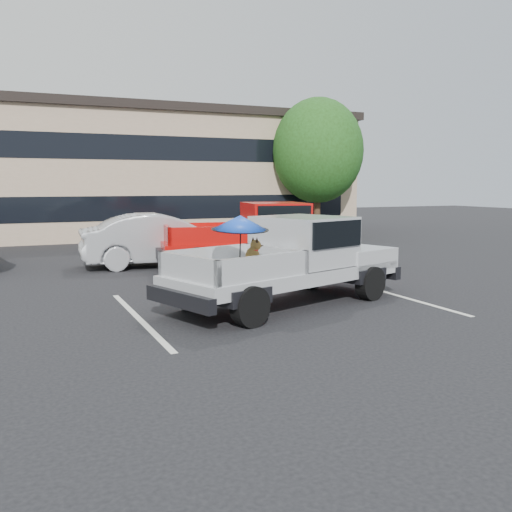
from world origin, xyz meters
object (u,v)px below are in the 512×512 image
at_px(tree_back, 207,153).
at_px(red_pickup, 269,232).
at_px(silver_sedan, 162,240).
at_px(tree_right, 318,151).
at_px(silver_pickup, 296,255).

bearing_deg(tree_back, red_pickup, -102.74).
bearing_deg(tree_back, silver_sedan, -113.98).
relative_size(tree_right, red_pickup, 1.06).
height_order(tree_right, tree_back, tree_back).
height_order(silver_pickup, red_pickup, silver_pickup).
height_order(red_pickup, silver_sedan, red_pickup).
relative_size(tree_back, silver_sedan, 1.41).
bearing_deg(tree_back, tree_right, -69.44).
bearing_deg(tree_right, red_pickup, -127.47).
bearing_deg(red_pickup, tree_right, 62.36).
relative_size(tree_back, silver_pickup, 1.18).
distance_m(silver_pickup, red_pickup, 5.30).
xyz_separation_m(tree_back, silver_sedan, (-6.74, -15.15, -3.58)).
height_order(tree_right, silver_pickup, tree_right).
bearing_deg(silver_pickup, tree_back, 57.32).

